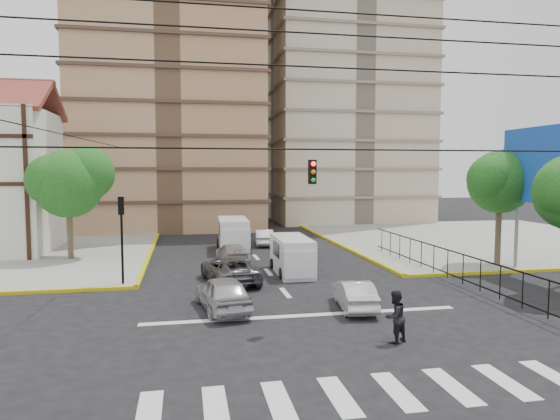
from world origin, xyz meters
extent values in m
plane|color=black|center=(0.00, 0.00, 0.00)|extent=(160.00, 160.00, 0.00)
cube|color=gray|center=(20.00, 20.00, 0.07)|extent=(26.00, 26.00, 0.15)
cube|color=silver|center=(0.00, -6.00, 0.01)|extent=(12.00, 2.40, 0.01)
cube|color=silver|center=(0.00, 1.20, 0.01)|extent=(13.00, 0.40, 0.01)
cube|color=#C0B191|center=(14.00, 40.00, 24.00)|extent=(17.00, 16.00, 48.00)
cylinder|color=slate|center=(14.50, 8.00, 2.15)|extent=(0.20, 0.20, 4.00)
cube|color=silver|center=(14.50, 6.00, 6.15)|extent=(0.25, 6.00, 4.00)
cube|color=blue|center=(14.30, 6.00, 6.15)|extent=(0.08, 6.20, 4.20)
cylinder|color=#473828|center=(14.00, 9.00, 2.24)|extent=(0.36, 0.36, 4.48)
sphere|color=#1C4E16|center=(14.00, 9.00, 5.16)|extent=(3.80, 3.80, 3.80)
sphere|color=#1C4E16|center=(14.95, 9.30, 5.73)|extent=(3.04, 3.04, 3.04)
sphere|color=#1C4E16|center=(13.24, 8.70, 5.35)|extent=(2.85, 2.85, 2.85)
cylinder|color=#473828|center=(-12.00, 16.00, 2.10)|extent=(0.36, 0.36, 4.20)
sphere|color=#1C4E16|center=(-12.00, 16.00, 5.00)|extent=(4.40, 4.40, 4.40)
sphere|color=#1C4E16|center=(-10.90, 16.30, 5.67)|extent=(3.52, 3.52, 3.52)
sphere|color=#1C4E16|center=(-12.88, 15.70, 5.22)|extent=(3.30, 3.30, 3.30)
cylinder|color=black|center=(-7.80, 7.80, 1.90)|extent=(0.12, 0.12, 3.50)
cube|color=black|center=(-7.80, 7.80, 4.10)|extent=(0.28, 0.22, 0.90)
sphere|color=#FF0C0C|center=(-7.80, 7.80, 4.40)|extent=(0.17, 0.17, 0.17)
cube|color=black|center=(0.00, 0.00, 5.80)|extent=(0.28, 0.22, 0.90)
cylinder|color=black|center=(0.00, -9.00, 6.25)|extent=(18.00, 0.03, 0.03)
cube|color=silver|center=(1.27, 9.40, 1.04)|extent=(1.86, 4.54, 2.08)
cube|color=silver|center=(1.27, 7.59, 0.90)|extent=(1.73, 1.11, 1.45)
cube|color=black|center=(1.27, 7.27, 1.40)|extent=(1.67, 0.12, 0.81)
cylinder|color=black|center=(0.41, 7.95, 0.32)|extent=(0.25, 0.63, 0.63)
cylinder|color=black|center=(2.13, 7.95, 0.32)|extent=(0.25, 0.63, 0.63)
cylinder|color=black|center=(0.41, 10.84, 0.32)|extent=(0.25, 0.63, 0.63)
cylinder|color=black|center=(2.13, 10.84, 0.32)|extent=(0.25, 0.63, 0.63)
cube|color=silver|center=(-1.23, 18.25, 1.16)|extent=(2.20, 5.13, 2.33)
cube|color=silver|center=(-1.23, 16.23, 1.01)|extent=(1.97, 1.28, 1.62)
cube|color=black|center=(-1.23, 15.87, 1.57)|extent=(1.87, 0.17, 0.91)
cylinder|color=black|center=(-2.19, 16.63, 0.35)|extent=(0.25, 0.71, 0.71)
cylinder|color=black|center=(-0.27, 16.63, 0.35)|extent=(0.25, 0.71, 0.71)
cylinder|color=black|center=(-2.19, 19.87, 0.35)|extent=(0.25, 0.71, 0.71)
cylinder|color=black|center=(-0.27, 19.87, 0.35)|extent=(0.25, 0.71, 0.71)
imported|color=#B7B8BC|center=(-3.17, 2.59, 0.74)|extent=(2.42, 4.55, 1.47)
imported|color=silver|center=(2.33, 1.77, 0.61)|extent=(1.73, 3.85, 1.23)
imported|color=#4F5156|center=(-2.43, 7.75, 0.70)|extent=(3.14, 5.33, 1.39)
imported|color=#AEAFB3|center=(-1.78, 13.08, 0.62)|extent=(2.06, 4.41, 1.25)
imported|color=#252527|center=(2.55, 14.03, 0.64)|extent=(1.79, 3.85, 1.28)
imported|color=silver|center=(1.40, 20.29, 0.63)|extent=(1.75, 3.92, 1.25)
imported|color=black|center=(2.29, -2.45, 0.90)|extent=(1.08, 1.00, 1.80)
camera|label=1|loc=(-4.67, -18.02, 5.86)|focal=32.00mm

